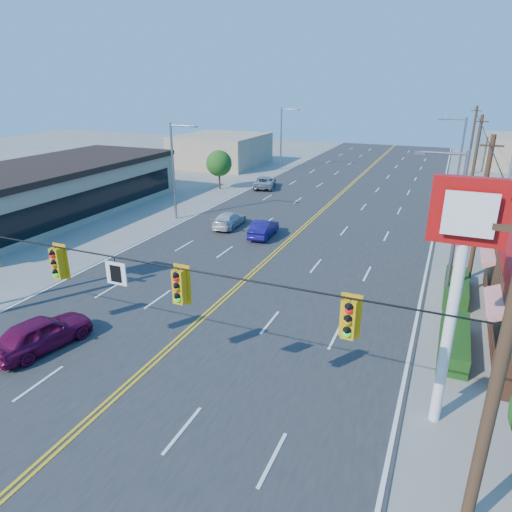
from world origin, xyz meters
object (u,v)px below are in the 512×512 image
at_px(signal_span, 86,283).
at_px(car_silver, 265,183).
at_px(car_blue, 264,229).
at_px(car_magenta, 42,334).
at_px(car_white, 229,220).
at_px(kfc_pylon, 461,258).

relative_size(signal_span, car_silver, 5.27).
height_order(signal_span, car_blue, signal_span).
bearing_deg(car_magenta, car_white, -76.66).
relative_size(car_white, car_silver, 0.90).
bearing_deg(car_white, kfc_pylon, 130.06).
bearing_deg(car_blue, signal_span, 90.93).
height_order(signal_span, car_silver, signal_span).
height_order(signal_span, car_magenta, signal_span).
height_order(car_blue, car_white, car_blue).
bearing_deg(signal_span, car_silver, 103.02).
xyz_separation_m(kfc_pylon, car_silver, (-19.48, 32.16, -5.40)).
relative_size(car_magenta, car_blue, 1.12).
distance_m(signal_span, kfc_pylon, 11.87).
height_order(kfc_pylon, car_blue, kfc_pylon).
height_order(kfc_pylon, car_magenta, kfc_pylon).
distance_m(car_magenta, car_white, 19.45).
bearing_deg(car_silver, car_blue, 96.61).
relative_size(kfc_pylon, car_magenta, 1.95).
xyz_separation_m(car_magenta, car_blue, (3.01, 18.20, -0.10)).
height_order(kfc_pylon, car_silver, kfc_pylon).
xyz_separation_m(signal_span, kfc_pylon, (11.12, 4.00, 1.16)).
bearing_deg(signal_span, car_white, 104.38).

